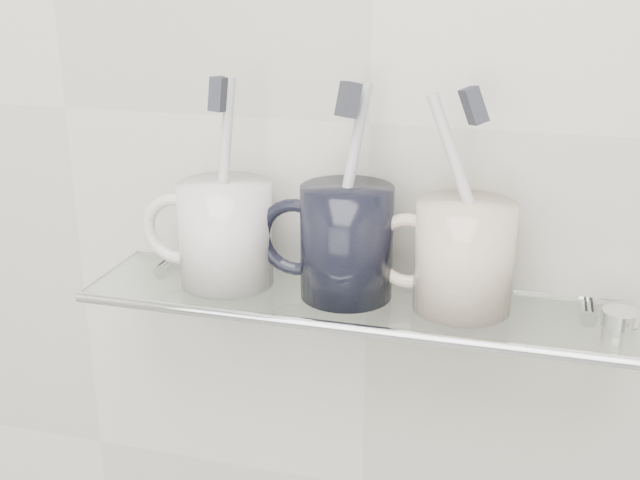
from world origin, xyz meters
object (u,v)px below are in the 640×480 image
(shelf_glass, at_px, (352,302))
(mug_left, at_px, (226,234))
(mug_center, at_px, (347,242))
(mug_right, at_px, (464,256))

(shelf_glass, bearing_deg, mug_left, 177.70)
(shelf_glass, xyz_separation_m, mug_center, (-0.01, 0.00, 0.06))
(mug_left, bearing_deg, mug_center, -5.55)
(shelf_glass, height_order, mug_right, mug_right)
(shelf_glass, relative_size, mug_center, 4.81)
(mug_left, bearing_deg, shelf_glass, -7.85)
(mug_right, bearing_deg, mug_center, -161.04)
(shelf_glass, bearing_deg, mug_right, 2.90)
(mug_left, xyz_separation_m, mug_center, (0.12, 0.00, 0.00))
(shelf_glass, height_order, mug_left, mug_left)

